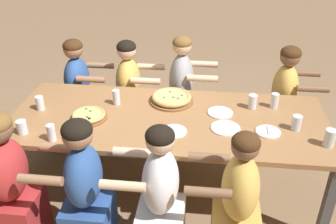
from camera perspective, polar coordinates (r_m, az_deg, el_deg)
ground_plane at (r=3.47m, az=0.00°, el=-11.60°), size 18.00×18.00×0.00m
dining_table at (r=3.06m, az=0.00°, el=-1.86°), size 2.56×1.03×0.76m
pizza_board_main at (r=3.06m, az=-11.98°, el=-0.57°), size 0.29×0.29×0.05m
pizza_board_second at (r=3.24m, az=0.63°, el=2.10°), size 0.38×0.38×0.06m
empty_plate_a at (r=2.91m, az=8.75°, el=-2.44°), size 0.23×0.23×0.02m
empty_plate_b at (r=2.93m, az=15.00°, el=-2.93°), size 0.19×0.19×0.02m
empty_plate_c at (r=2.84m, az=0.95°, el=-2.96°), size 0.19×0.19×0.02m
empty_plate_d at (r=3.11m, az=7.95°, el=-0.10°), size 0.21×0.21×0.02m
drinking_glass_a at (r=3.27m, az=15.94°, el=1.68°), size 0.07×0.07×0.13m
drinking_glass_b at (r=2.89m, az=23.43°, el=-3.66°), size 0.08×0.08×0.13m
drinking_glass_c at (r=3.21m, az=12.73°, el=1.41°), size 0.07×0.07×0.12m
drinking_glass_d at (r=3.22m, az=-7.87°, el=2.10°), size 0.06×0.06×0.13m
drinking_glass_e at (r=3.01m, az=-21.36°, el=-2.24°), size 0.08×0.08×0.11m
drinking_glass_f at (r=3.29m, az=-18.91°, el=1.16°), size 0.07×0.07×0.12m
drinking_glass_g at (r=3.01m, az=18.98°, el=-1.66°), size 0.07×0.07×0.12m
drinking_glass_h at (r=2.85m, az=-17.34°, el=-3.16°), size 0.06×0.06×0.13m
diner_near_midleft at (r=2.69m, az=-12.41°, el=-12.55°), size 0.51×0.40×1.13m
diner_far_right at (r=3.84m, az=17.01°, el=0.83°), size 0.51×0.40×1.14m
diner_far_center at (r=3.76m, az=2.06°, el=2.00°), size 0.51×0.40×1.20m
diner_near_center at (r=2.59m, az=-1.19°, el=-13.89°), size 0.51×0.40×1.13m
diner_far_midleft at (r=3.85m, az=-5.87°, el=2.07°), size 0.51×0.40×1.13m
diner_near_midright at (r=2.59m, az=10.43°, el=-14.69°), size 0.51×0.40×1.12m
diner_far_left at (r=3.99m, az=-13.32°, el=2.39°), size 0.51×0.40×1.12m
diner_near_left at (r=2.87m, az=-22.68°, el=-10.84°), size 0.51×0.40×1.15m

